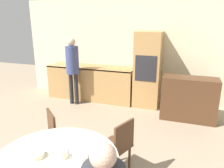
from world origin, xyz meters
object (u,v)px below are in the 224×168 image
object	(u,v)px
cup	(63,155)
bowl_near	(81,156)
chair_far_left	(46,137)
person_standing	(72,64)
oven_unit	(148,70)
chair_far_right	(118,145)
bowl_centre	(36,155)
sideboard	(189,99)

from	to	relation	value
cup	bowl_near	distance (m)	0.18
chair_far_left	person_standing	bearing A→B (deg)	151.24
cup	oven_unit	bearing A→B (deg)	86.08
chair_far_left	chair_far_right	world-z (taller)	same
oven_unit	bowl_near	world-z (taller)	oven_unit
chair_far_right	bowl_centre	xyz separation A→B (m)	(-0.64, -0.87, 0.28)
chair_far_right	bowl_near	bearing A→B (deg)	8.98
bowl_centre	sideboard	bearing A→B (deg)	63.45
sideboard	cup	size ratio (longest dim) A/B	11.71
chair_far_right	bowl_centre	world-z (taller)	chair_far_right
chair_far_left	chair_far_right	size ratio (longest dim) A/B	1.00
sideboard	chair_far_right	size ratio (longest dim) A/B	1.35
oven_unit	person_standing	distance (m)	1.85
bowl_near	person_standing	bearing A→B (deg)	119.88
person_standing	cup	size ratio (longest dim) A/B	17.35
bowl_near	bowl_centre	distance (m)	0.47
bowl_near	bowl_centre	size ratio (longest dim) A/B	0.91
chair_far_left	chair_far_right	bearing A→B (deg)	49.44
person_standing	chair_far_right	bearing A→B (deg)	-49.70
oven_unit	chair_far_right	world-z (taller)	oven_unit
person_standing	sideboard	bearing A→B (deg)	-0.52
chair_far_right	oven_unit	bearing A→B (deg)	-155.45
chair_far_left	bowl_centre	world-z (taller)	chair_far_left
sideboard	chair_far_right	bearing A→B (deg)	-112.16
bowl_near	sideboard	bearing A→B (deg)	69.97
bowl_centre	chair_far_left	bearing A→B (deg)	119.91
sideboard	person_standing	distance (m)	2.82
oven_unit	person_standing	size ratio (longest dim) A/B	1.09
sideboard	person_standing	xyz separation A→B (m)	(-2.76, 0.02, 0.58)
cup	bowl_near	bearing A→B (deg)	19.81
bowl_near	bowl_centre	bearing A→B (deg)	-164.88
bowl_near	bowl_centre	xyz separation A→B (m)	(-0.46, -0.12, -0.00)
person_standing	bowl_near	bearing A→B (deg)	-60.12
sideboard	bowl_centre	xyz separation A→B (m)	(-1.52, -3.05, 0.28)
cup	bowl_near	world-z (taller)	cup
oven_unit	cup	bearing A→B (deg)	-93.92
chair_far_right	person_standing	distance (m)	2.95
oven_unit	bowl_near	size ratio (longest dim) A/B	11.07
sideboard	person_standing	bearing A→B (deg)	179.48
oven_unit	cup	xyz separation A→B (m)	(-0.24, -3.52, -0.14)
chair_far_left	person_standing	distance (m)	2.55
cup	bowl_near	xyz separation A→B (m)	(0.16, 0.06, -0.02)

